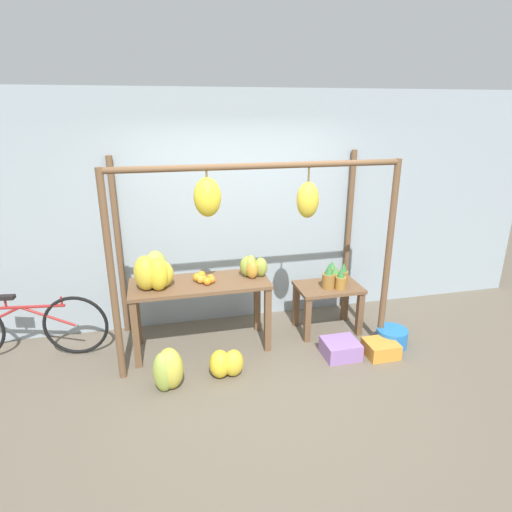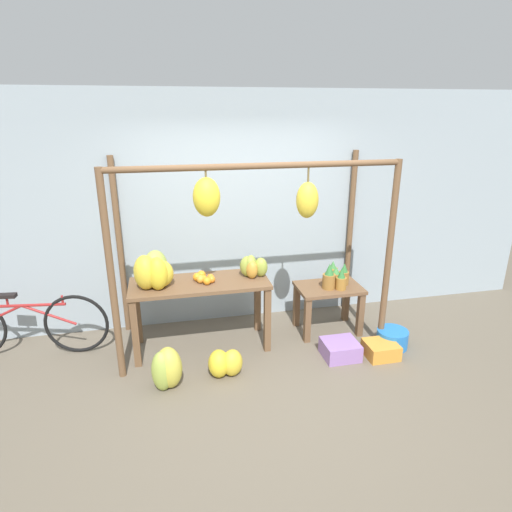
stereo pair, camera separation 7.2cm
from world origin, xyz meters
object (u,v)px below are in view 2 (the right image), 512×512
Objects in this scene: banana_pile_ground_left at (166,369)px; parked_bicycle at (25,325)px; pineapple_cluster at (336,277)px; fruit_crate_white at (340,349)px; orange_pile at (204,278)px; banana_pile_on_table at (154,271)px; blue_bucket at (392,338)px; papaya_pile at (252,267)px; fruit_crate_purple at (381,350)px; banana_pile_ground_right at (225,363)px.

parked_bicycle is (-1.47, 0.93, 0.16)m from banana_pile_ground_left.
pineapple_cluster is 1.01× the size of fruit_crate_white.
orange_pile is at bearing 158.61° from fruit_crate_white.
blue_bucket is (2.58, -0.44, -0.87)m from banana_pile_on_table.
papaya_pile is 1.01× the size of fruit_crate_purple.
parked_bicycle is at bearing 174.95° from papaya_pile.
blue_bucket is 1.02× the size of papaya_pile.
fruit_crate_white is at bearing 4.35° from banana_pile_ground_left.
orange_pile is 2.24m from blue_bucket.
pineapple_cluster is (2.06, 0.07, -0.27)m from banana_pile_on_table.
banana_pile_ground_right is at bearing -22.89° from parked_bicycle.
banana_pile_ground_right is at bearing -175.67° from blue_bucket.
parked_bicycle is (-3.99, 0.72, 0.26)m from blue_bucket.
pineapple_cluster reaches higher than banana_pile_ground_right.
banana_pile_ground_right is at bearing 6.63° from banana_pile_ground_left.
papaya_pile reaches higher than orange_pile.
fruit_crate_white is at bearing -173.71° from blue_bucket.
blue_bucket is (0.51, -0.51, -0.60)m from pineapple_cluster.
pineapple_cluster is 1.03m from papaya_pile.
papaya_pile is at bearing 56.98° from banana_pile_ground_right.
banana_pile_ground_left is 2.30m from fruit_crate_purple.
pineapple_cluster is at bearing 0.54° from papaya_pile.
banana_pile_on_table is 1.12× the size of banana_pile_ground_right.
pineapple_cluster is (1.55, 0.03, -0.14)m from orange_pile.
banana_pile_on_table is 0.53m from orange_pile.
fruit_crate_purple is at bearing -66.47° from pineapple_cluster.
orange_pile is 0.71× the size of pineapple_cluster.
parked_bicycle is at bearing 147.57° from banana_pile_ground_left.
blue_bucket is (2.06, -0.48, -0.73)m from orange_pile.
fruit_crate_white is (1.40, -0.55, -0.74)m from orange_pile.
banana_pile_on_table is 1.31× the size of blue_bucket.
orange_pile is 0.94m from banana_pile_ground_right.
banana_pile_ground_left is at bearing -175.14° from blue_bucket.
banana_pile_ground_left is 1.75m from parked_bicycle.
banana_pile_on_table is at bearing -11.33° from parked_bicycle.
parked_bicycle is (-3.48, 0.21, -0.34)m from pineapple_cluster.
banana_pile_ground_right reaches higher than fruit_crate_purple.
fruit_crate_purple is at bearing -19.07° from orange_pile.
blue_bucket is at bearing 35.85° from fruit_crate_purple.
pineapple_cluster is 0.85m from fruit_crate_white.
parked_bicycle is 2.54m from papaya_pile.
banana_pile_ground_right reaches higher than blue_bucket.
orange_pile is at bearing 101.13° from banana_pile_ground_right.
pineapple_cluster is 0.89× the size of banana_pile_ground_left.
banana_pile_ground_right is 1.09m from papaya_pile.
orange_pile is at bearing 4.42° from banana_pile_on_table.
banana_pile_ground_left is at bearing -173.37° from banana_pile_ground_right.
papaya_pile is at bearing 146.25° from fruit_crate_white.
fruit_crate_purple is at bearing -14.20° from banana_pile_on_table.
banana_pile_ground_left is 1.27× the size of fruit_crate_purple.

